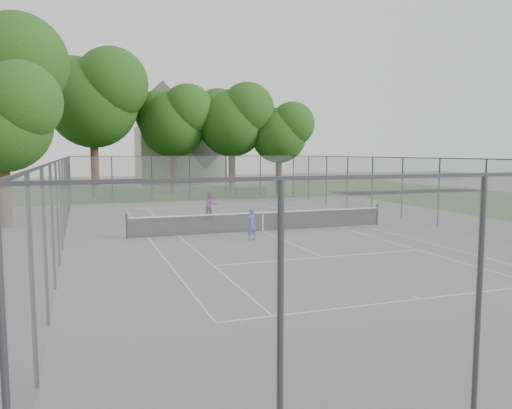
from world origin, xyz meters
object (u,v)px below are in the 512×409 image
object	(u,v)px
girl_player	(251,224)
house	(179,148)
woman_player	(211,205)
tennis_net	(263,221)

from	to	relation	value
girl_player	house	bearing A→B (deg)	-111.39
girl_player	woman_player	xyz separation A→B (m)	(-0.00, 7.20, 0.10)
tennis_net	house	size ratio (longest dim) A/B	1.21
tennis_net	woman_player	distance (m)	5.27
tennis_net	house	xyz separation A→B (m)	(1.55, 29.60, 3.77)
house	girl_player	bearing A→B (deg)	-95.13
girl_player	woman_player	world-z (taller)	woman_player
girl_player	woman_player	distance (m)	7.21
house	girl_player	xyz separation A→B (m)	(-2.85, -31.71, -3.58)
tennis_net	house	distance (m)	29.88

